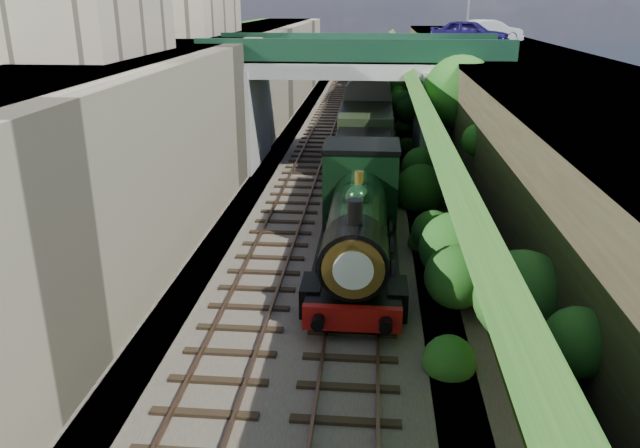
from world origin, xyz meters
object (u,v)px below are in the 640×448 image
Objects in this scene: locomotive at (358,224)px; tender at (363,175)px; car_blue at (470,33)px; road_bridge at (362,96)px; car_silver at (488,32)px; tree at (462,95)px.

tender is (-0.00, 7.36, -0.27)m from locomotive.
car_blue is 0.48× the size of locomotive.
road_bridge is 7.92m from tender.
car_blue is 23.03m from locomotive.
car_silver reaches higher than tender.
locomotive reaches higher than tender.
tree is at bearing 42.18° from tender.
car_silver is (8.16, 9.75, 2.96)m from road_bridge.
locomotive is at bearing -89.02° from road_bridge.
tree is 12.85m from locomotive.
locomotive is at bearing 133.81° from car_silver.
car_blue is at bearing 123.33° from car_silver.
tender is at bearing 173.45° from car_blue.
car_blue is at bearing 73.84° from locomotive.
tender is (0.26, -7.53, -2.46)m from road_bridge.
car_silver reaches higher than tree.
tree is 1.39× the size of car_silver.
car_silver reaches higher than locomotive.
tree is 13.60m from car_silver.
car_silver is at bearing 50.05° from road_bridge.
car_blue reaches higher than tender.
tender is at bearing 90.00° from locomotive.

